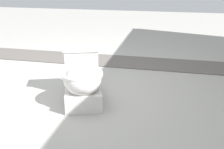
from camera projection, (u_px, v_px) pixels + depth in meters
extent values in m
plane|color=#A8A59E|center=(67.00, 92.00, 2.83)|extent=(14.00, 14.00, 0.00)
cube|color=#605B56|center=(130.00, 62.00, 3.80)|extent=(0.56, 8.00, 0.01)
cube|color=white|center=(83.00, 92.00, 2.63)|extent=(0.68, 0.52, 0.17)
ellipsoid|color=white|center=(82.00, 80.00, 2.48)|extent=(0.54, 0.49, 0.28)
cylinder|color=white|center=(82.00, 74.00, 2.46)|extent=(0.50, 0.50, 0.03)
cube|color=white|center=(82.00, 63.00, 2.74)|extent=(0.29, 0.38, 0.30)
cube|color=white|center=(81.00, 48.00, 2.68)|extent=(0.32, 0.41, 0.04)
cylinder|color=silver|center=(89.00, 45.00, 2.69)|extent=(0.02, 0.02, 0.01)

